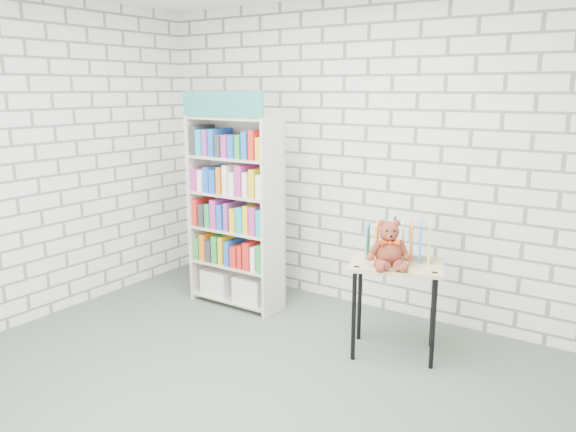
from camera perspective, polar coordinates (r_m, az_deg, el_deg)
The scene contains 6 objects.
ground at distance 3.96m, azimuth -6.25°, elevation -17.75°, with size 4.50×4.50×0.00m, color #4A5649.
room_shell at distance 3.42m, azimuth -6.98°, elevation 8.93°, with size 4.52×4.02×2.81m.
bookshelf at distance 5.21m, azimuth -5.31°, elevation 0.54°, with size 0.89×0.34×1.99m.
display_table at distance 4.34m, azimuth 10.91°, elevation -5.96°, with size 0.80×0.67×0.73m.
table_books at distance 4.37m, azimuth 11.13°, elevation -2.46°, with size 0.52×0.36×0.28m.
teddy_bear at distance 4.17m, azimuth 10.21°, elevation -3.22°, with size 0.34×0.32×0.35m.
Camera 1 is at (2.22, -2.59, 2.01)m, focal length 35.00 mm.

